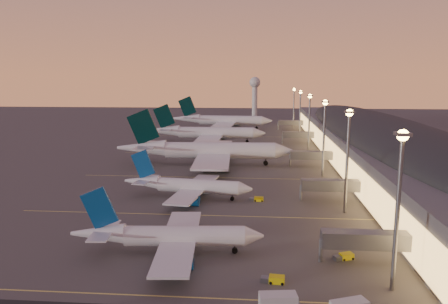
# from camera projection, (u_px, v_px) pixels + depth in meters

# --- Properties ---
(ground) EXTENTS (700.00, 700.00, 0.00)m
(ground) POSITION_uv_depth(u_px,v_px,m) (202.00, 209.00, 112.00)
(ground) COLOR #43403E
(airliner_narrow_south) EXTENTS (37.17, 33.30, 13.27)m
(airliner_narrow_south) POSITION_uv_depth(u_px,v_px,m) (168.00, 236.00, 83.68)
(airliner_narrow_south) COLOR silver
(airliner_narrow_south) RESTS_ON ground
(airliner_narrow_north) EXTENTS (37.22, 33.51, 13.29)m
(airliner_narrow_north) POSITION_uv_depth(u_px,v_px,m) (187.00, 186.00, 121.75)
(airliner_narrow_north) COLOR silver
(airliner_narrow_north) RESTS_ON ground
(airliner_wide_near) EXTENTS (67.15, 61.14, 21.50)m
(airliner_wide_near) POSITION_uv_depth(u_px,v_px,m) (205.00, 151.00, 166.22)
(airliner_wide_near) COLOR silver
(airliner_wide_near) RESTS_ON ground
(airliner_wide_mid) EXTENTS (60.88, 55.21, 19.55)m
(airliner_wide_mid) POSITION_uv_depth(u_px,v_px,m) (206.00, 133.00, 221.70)
(airliner_wide_mid) COLOR silver
(airliner_wide_mid) RESTS_ON ground
(airliner_wide_far) EXTENTS (64.59, 58.91, 20.67)m
(airliner_wide_far) POSITION_uv_depth(u_px,v_px,m) (222.00, 120.00, 279.19)
(airliner_wide_far) COLOR silver
(airliner_wide_far) RESTS_ON ground
(terminal_building) EXTENTS (56.35, 255.00, 17.46)m
(terminal_building) POSITION_uv_depth(u_px,v_px,m) (377.00, 138.00, 176.58)
(terminal_building) COLOR #525358
(terminal_building) RESTS_ON ground
(light_masts) EXTENTS (2.20, 217.20, 25.90)m
(light_masts) POSITION_uv_depth(u_px,v_px,m) (315.00, 118.00, 169.82)
(light_masts) COLOR slate
(light_masts) RESTS_ON ground
(radar_tower) EXTENTS (9.00, 9.00, 32.50)m
(radar_tower) POSITION_uv_depth(u_px,v_px,m) (255.00, 90.00, 362.55)
(radar_tower) COLOR silver
(radar_tower) RESTS_ON ground
(lane_markings) EXTENTS (90.00, 180.36, 0.00)m
(lane_markings) POSITION_uv_depth(u_px,v_px,m) (217.00, 174.00, 151.25)
(lane_markings) COLOR #D8C659
(lane_markings) RESTS_ON ground
(baggage_tug_a) EXTENTS (4.06, 2.03, 1.17)m
(baggage_tug_a) POSITION_uv_depth(u_px,v_px,m) (274.00, 279.00, 72.28)
(baggage_tug_a) COLOR yellow
(baggage_tug_a) RESTS_ON ground
(baggage_tug_b) EXTENTS (4.01, 2.74, 1.11)m
(baggage_tug_b) POSITION_uv_depth(u_px,v_px,m) (344.00, 257.00, 81.39)
(baggage_tug_b) COLOR yellow
(baggage_tug_b) RESTS_ON ground
(baggage_tug_c) EXTENTS (3.89, 1.86, 1.14)m
(baggage_tug_c) POSITION_uv_depth(u_px,v_px,m) (257.00, 199.00, 119.11)
(baggage_tug_c) COLOR yellow
(baggage_tug_c) RESTS_ON ground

